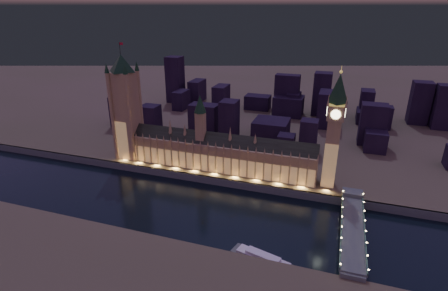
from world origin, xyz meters
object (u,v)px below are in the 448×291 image
(palace_of_westminster, at_px, (218,153))
(victoria_tower, at_px, (126,103))
(river_boat, at_px, (263,257))
(elizabeth_tower, at_px, (335,122))
(westminster_bridge, at_px, (352,229))

(palace_of_westminster, xyz_separation_m, victoria_tower, (-106.28, 0.17, 44.30))
(palace_of_westminster, bearing_deg, victoria_tower, 179.91)
(palace_of_westminster, xyz_separation_m, river_boat, (74.50, -115.39, -24.81))
(victoria_tower, xyz_separation_m, elizabeth_tower, (218.00, -0.00, 0.55))
(palace_of_westminster, height_order, westminster_bridge, palace_of_westminster)
(elizabeth_tower, bearing_deg, westminster_bridge, -70.79)
(palace_of_westminster, relative_size, river_boat, 4.09)
(river_boat, bearing_deg, palace_of_westminster, 122.85)
(victoria_tower, bearing_deg, river_boat, -32.59)
(palace_of_westminster, bearing_deg, river_boat, -57.15)
(victoria_tower, height_order, westminster_bridge, victoria_tower)
(river_boat, bearing_deg, westminster_bridge, 39.91)
(palace_of_westminster, xyz_separation_m, westminster_bridge, (134.50, -65.21, -20.38))
(palace_of_westminster, bearing_deg, elizabeth_tower, 0.09)
(victoria_tower, xyz_separation_m, river_boat, (180.78, -115.56, -69.12))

